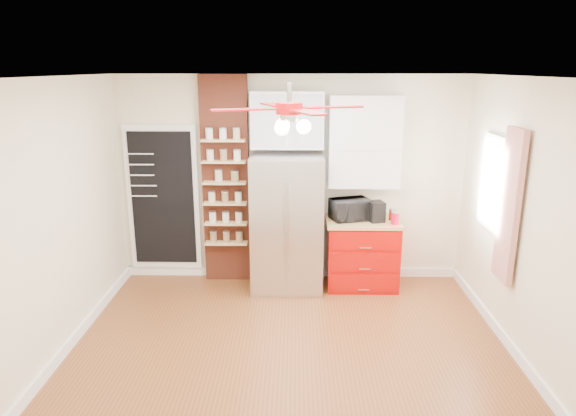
{
  "coord_description": "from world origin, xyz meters",
  "views": [
    {
      "loc": [
        0.06,
        -4.59,
        2.79
      ],
      "look_at": [
        -0.03,
        0.9,
        1.27
      ],
      "focal_mm": 32.0,
      "sensor_mm": 36.0,
      "label": 1
    }
  ],
  "objects_px": {
    "red_cabinet": "(362,253)",
    "canister_left": "(395,218)",
    "pantry_jar_oats": "(219,176)",
    "fridge": "(287,223)",
    "coffee_maker": "(376,211)",
    "ceiling_fan": "(289,109)",
    "toaster_oven": "(350,209)"
  },
  "relations": [
    {
      "from": "fridge",
      "to": "red_cabinet",
      "type": "bearing_deg",
      "value": 2.95
    },
    {
      "from": "toaster_oven",
      "to": "red_cabinet",
      "type": "bearing_deg",
      "value": -26.11
    },
    {
      "from": "ceiling_fan",
      "to": "canister_left",
      "type": "distance_m",
      "value": 2.45
    },
    {
      "from": "coffee_maker",
      "to": "toaster_oven",
      "type": "bearing_deg",
      "value": 153.9
    },
    {
      "from": "red_cabinet",
      "to": "canister_left",
      "type": "height_order",
      "value": "canister_left"
    },
    {
      "from": "ceiling_fan",
      "to": "canister_left",
      "type": "height_order",
      "value": "ceiling_fan"
    },
    {
      "from": "red_cabinet",
      "to": "toaster_oven",
      "type": "relative_size",
      "value": 1.95
    },
    {
      "from": "fridge",
      "to": "pantry_jar_oats",
      "type": "relative_size",
      "value": 12.37
    },
    {
      "from": "red_cabinet",
      "to": "fridge",
      "type": "bearing_deg",
      "value": -177.05
    },
    {
      "from": "canister_left",
      "to": "pantry_jar_oats",
      "type": "distance_m",
      "value": 2.29
    },
    {
      "from": "pantry_jar_oats",
      "to": "ceiling_fan",
      "type": "bearing_deg",
      "value": -62.79
    },
    {
      "from": "coffee_maker",
      "to": "pantry_jar_oats",
      "type": "relative_size",
      "value": 1.79
    },
    {
      "from": "red_cabinet",
      "to": "ceiling_fan",
      "type": "distance_m",
      "value": 2.75
    },
    {
      "from": "fridge",
      "to": "coffee_maker",
      "type": "xyz_separation_m",
      "value": [
        1.12,
        0.0,
        0.15
      ]
    },
    {
      "from": "coffee_maker",
      "to": "ceiling_fan",
      "type": "bearing_deg",
      "value": -137.77
    },
    {
      "from": "fridge",
      "to": "pantry_jar_oats",
      "type": "distance_m",
      "value": 1.06
    },
    {
      "from": "coffee_maker",
      "to": "pantry_jar_oats",
      "type": "height_order",
      "value": "pantry_jar_oats"
    },
    {
      "from": "coffee_maker",
      "to": "red_cabinet",
      "type": "bearing_deg",
      "value": 148.8
    },
    {
      "from": "red_cabinet",
      "to": "coffee_maker",
      "type": "relative_size",
      "value": 3.7
    },
    {
      "from": "canister_left",
      "to": "red_cabinet",
      "type": "bearing_deg",
      "value": 154.47
    },
    {
      "from": "ceiling_fan",
      "to": "red_cabinet",
      "type": "bearing_deg",
      "value": 61.29
    },
    {
      "from": "ceiling_fan",
      "to": "coffee_maker",
      "type": "distance_m",
      "value": 2.4
    },
    {
      "from": "fridge",
      "to": "toaster_oven",
      "type": "xyz_separation_m",
      "value": [
        0.8,
        0.07,
        0.16
      ]
    },
    {
      "from": "fridge",
      "to": "coffee_maker",
      "type": "height_order",
      "value": "fridge"
    },
    {
      "from": "canister_left",
      "to": "pantry_jar_oats",
      "type": "height_order",
      "value": "pantry_jar_oats"
    },
    {
      "from": "canister_left",
      "to": "ceiling_fan",
      "type": "bearing_deg",
      "value": -130.63
    },
    {
      "from": "red_cabinet",
      "to": "ceiling_fan",
      "type": "xyz_separation_m",
      "value": [
        -0.92,
        -1.68,
        1.97
      ]
    },
    {
      "from": "ceiling_fan",
      "to": "coffee_maker",
      "type": "height_order",
      "value": "ceiling_fan"
    },
    {
      "from": "coffee_maker",
      "to": "pantry_jar_oats",
      "type": "bearing_deg",
      "value": 160.65
    },
    {
      "from": "fridge",
      "to": "ceiling_fan",
      "type": "relative_size",
      "value": 1.25
    },
    {
      "from": "red_cabinet",
      "to": "canister_left",
      "type": "relative_size",
      "value": 6.37
    },
    {
      "from": "coffee_maker",
      "to": "canister_left",
      "type": "relative_size",
      "value": 1.72
    }
  ]
}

